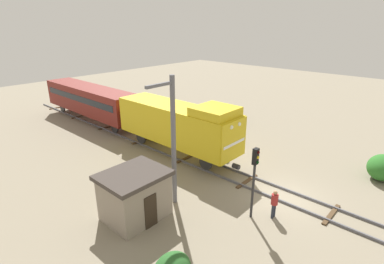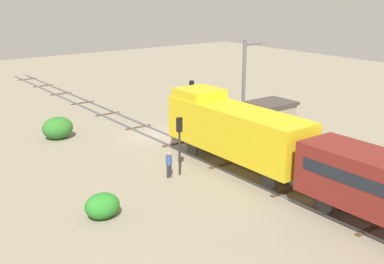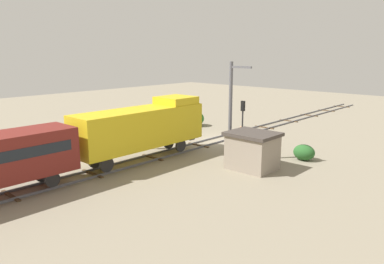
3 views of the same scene
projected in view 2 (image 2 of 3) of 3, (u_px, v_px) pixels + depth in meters
name	position (u px, v px, depth m)	size (l,w,h in m)	color
ground_plane	(156.00, 135.00, 38.73)	(100.77, 100.77, 0.00)	gray
railway_track	(156.00, 135.00, 38.71)	(2.40, 67.18, 0.16)	#595960
locomotive	(234.00, 129.00, 30.76)	(2.90, 11.60, 4.60)	gold
traffic_signal_near	(192.00, 96.00, 39.34)	(0.32, 0.34, 4.19)	#262628
traffic_signal_mid	(179.00, 135.00, 29.83)	(0.32, 0.34, 3.77)	#262628
worker_near_track	(177.00, 118.00, 40.14)	(0.38, 0.38, 1.70)	#262B38
worker_by_signal	(169.00, 163.00, 29.85)	(0.38, 0.38, 1.70)	#262B38
catenary_mast	(244.00, 87.00, 36.80)	(1.94, 0.28, 7.72)	#595960
relay_hut	(270.00, 118.00, 38.55)	(3.50, 2.90, 2.74)	gray
bush_near	(246.00, 112.00, 43.38)	(1.72, 1.41, 1.25)	#275A26
bush_mid	(58.00, 128.00, 37.66)	(2.42, 1.98, 1.76)	#2B6C26
bush_far	(102.00, 206.00, 24.69)	(1.85, 1.51, 1.35)	#277926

